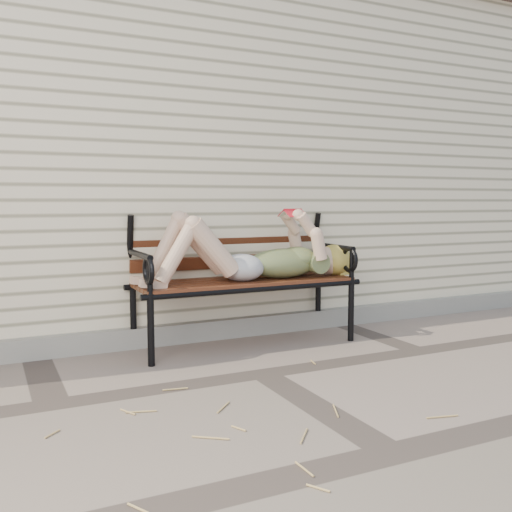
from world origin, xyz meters
TOP-DOWN VIEW (x-y plane):
  - ground at (0.00, 0.00)m, footprint 80.00×80.00m
  - house_wall at (0.00, 3.00)m, footprint 8.00×4.00m
  - house_roof at (0.00, 3.00)m, footprint 8.30×4.30m
  - foundation_strip at (0.00, 0.97)m, footprint 8.00×0.10m
  - garden_bench at (0.20, 0.82)m, footprint 1.78×0.71m
  - reading_woman at (0.21, 0.68)m, footprint 1.68×0.38m
  - straw_scatter at (-0.54, -0.78)m, footprint 2.65×1.72m

SIDE VIEW (x-z plane):
  - ground at x=0.00m, z-range 0.00..0.00m
  - straw_scatter at x=-0.54m, z-range 0.00..0.01m
  - foundation_strip at x=0.00m, z-range 0.00..0.15m
  - garden_bench at x=0.20m, z-range 0.07..1.22m
  - reading_woman at x=0.21m, z-range 0.42..0.95m
  - house_wall at x=0.00m, z-range 0.00..3.00m
  - house_roof at x=0.00m, z-range 3.00..3.30m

